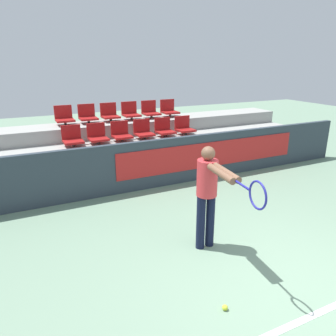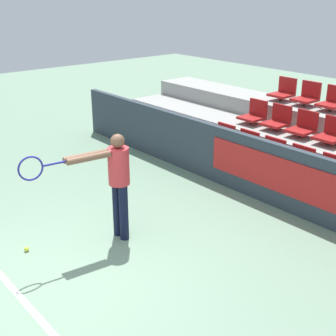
# 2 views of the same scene
# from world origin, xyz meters

# --- Properties ---
(ground_plane) EXTENTS (30.00, 30.00, 0.00)m
(ground_plane) POSITION_xyz_m (0.00, 0.00, 0.00)
(ground_plane) COLOR gray
(court_baseline) EXTENTS (4.09, 0.08, 0.01)m
(court_baseline) POSITION_xyz_m (0.00, -0.49, 0.00)
(court_baseline) COLOR white
(court_baseline) RESTS_ON ground
(barrier_wall) EXTENTS (10.49, 0.14, 1.07)m
(barrier_wall) POSITION_xyz_m (0.04, 3.82, 0.54)
(barrier_wall) COLOR #2D3842
(barrier_wall) RESTS_ON ground
(bleacher_tier_front) EXTENTS (10.09, 0.96, 0.35)m
(bleacher_tier_front) POSITION_xyz_m (0.00, 4.38, 0.18)
(bleacher_tier_front) COLOR #9E9E99
(bleacher_tier_front) RESTS_ON ground
(bleacher_tier_middle) EXTENTS (10.09, 0.96, 0.71)m
(bleacher_tier_middle) POSITION_xyz_m (0.00, 5.34, 0.35)
(bleacher_tier_middle) COLOR #9E9E99
(bleacher_tier_middle) RESTS_ON ground
(stadium_chair_0) EXTENTS (0.45, 0.45, 0.49)m
(stadium_chair_0) POSITION_xyz_m (-1.52, 4.50, 0.55)
(stadium_chair_0) COLOR #333333
(stadium_chair_0) RESTS_ON bleacher_tier_front
(stadium_chair_1) EXTENTS (0.45, 0.45, 0.49)m
(stadium_chair_1) POSITION_xyz_m (-0.91, 4.50, 0.55)
(stadium_chair_1) COLOR #333333
(stadium_chair_1) RESTS_ON bleacher_tier_front
(stadium_chair_2) EXTENTS (0.45, 0.45, 0.49)m
(stadium_chair_2) POSITION_xyz_m (-0.30, 4.50, 0.55)
(stadium_chair_2) COLOR #333333
(stadium_chair_2) RESTS_ON bleacher_tier_front
(stadium_chair_3) EXTENTS (0.45, 0.45, 0.49)m
(stadium_chair_3) POSITION_xyz_m (0.30, 4.50, 0.55)
(stadium_chair_3) COLOR #333333
(stadium_chair_3) RESTS_ON bleacher_tier_front
(stadium_chair_4) EXTENTS (0.45, 0.45, 0.49)m
(stadium_chair_4) POSITION_xyz_m (0.91, 4.50, 0.55)
(stadium_chair_4) COLOR #333333
(stadium_chair_4) RESTS_ON bleacher_tier_front
(stadium_chair_6) EXTENTS (0.45, 0.45, 0.49)m
(stadium_chair_6) POSITION_xyz_m (-1.52, 5.46, 0.91)
(stadium_chair_6) COLOR #333333
(stadium_chair_6) RESTS_ON bleacher_tier_middle
(stadium_chair_7) EXTENTS (0.45, 0.45, 0.49)m
(stadium_chair_7) POSITION_xyz_m (-0.91, 5.46, 0.91)
(stadium_chair_7) COLOR #333333
(stadium_chair_7) RESTS_ON bleacher_tier_middle
(stadium_chair_8) EXTENTS (0.45, 0.45, 0.49)m
(stadium_chair_8) POSITION_xyz_m (-0.30, 5.46, 0.91)
(stadium_chair_8) COLOR #333333
(stadium_chair_8) RESTS_ON bleacher_tier_middle
(stadium_chair_9) EXTENTS (0.45, 0.45, 0.49)m
(stadium_chair_9) POSITION_xyz_m (0.30, 5.46, 0.91)
(stadium_chair_9) COLOR #333333
(stadium_chair_9) RESTS_ON bleacher_tier_middle
(stadium_chair_12) EXTENTS (0.45, 0.45, 0.49)m
(stadium_chair_12) POSITION_xyz_m (-1.52, 6.42, 1.26)
(stadium_chair_12) COLOR #333333
(stadium_chair_12) RESTS_ON bleacher_tier_back
(stadium_chair_13) EXTENTS (0.45, 0.45, 0.49)m
(stadium_chair_13) POSITION_xyz_m (-0.91, 6.42, 1.26)
(stadium_chair_13) COLOR #333333
(stadium_chair_13) RESTS_ON bleacher_tier_back
(stadium_chair_14) EXTENTS (0.45, 0.45, 0.49)m
(stadium_chair_14) POSITION_xyz_m (-0.30, 6.42, 1.26)
(stadium_chair_14) COLOR #333333
(stadium_chair_14) RESTS_ON bleacher_tier_back
(tennis_player) EXTENTS (0.32, 1.51, 1.57)m
(tennis_player) POSITION_xyz_m (-0.41, 1.18, 0.96)
(tennis_player) COLOR black
(tennis_player) RESTS_ON ground
(tennis_ball) EXTENTS (0.07, 0.07, 0.07)m
(tennis_ball) POSITION_xyz_m (-0.90, 0.01, 0.03)
(tennis_ball) COLOR #CCDB33
(tennis_ball) RESTS_ON ground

